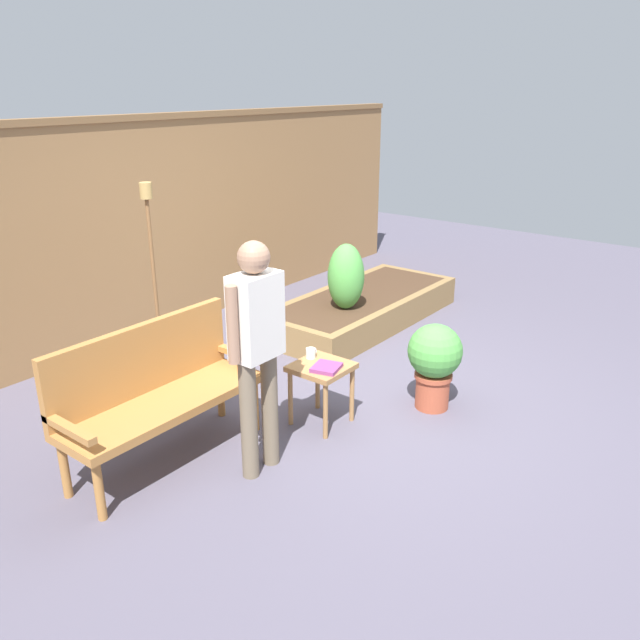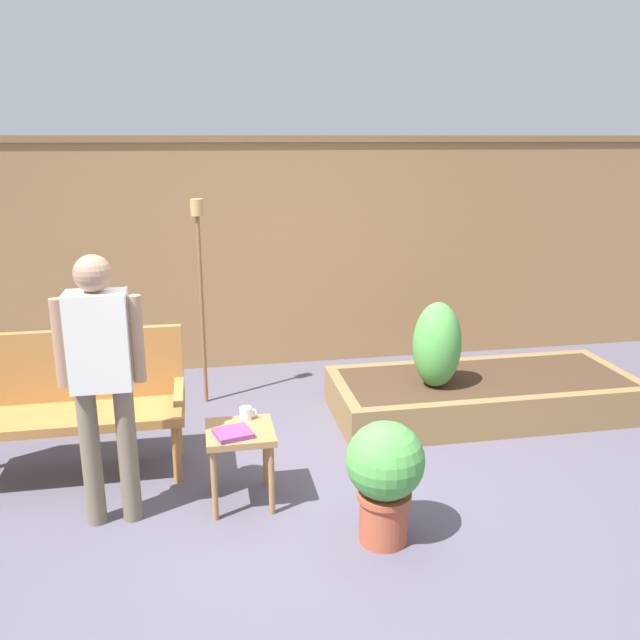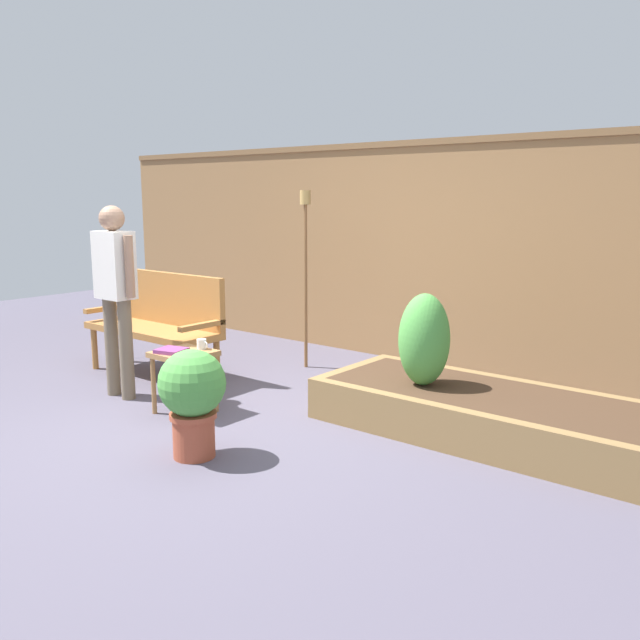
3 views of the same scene
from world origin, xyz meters
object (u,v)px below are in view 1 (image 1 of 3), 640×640
cup_on_table (311,353)px  tiki_torch (151,247)px  potted_boxwood (434,359)px  shrub_near_bench (346,277)px  garden_bench (154,385)px  person_by_bench (256,340)px  book_on_table (326,368)px  side_table (321,375)px

cup_on_table → tiki_torch: size_ratio=0.06×
potted_boxwood → tiki_torch: bearing=112.7°
potted_boxwood → shrub_near_bench: bearing=60.4°
garden_bench → person_by_bench: 0.82m
book_on_table → tiki_torch: 1.85m
garden_bench → tiki_torch: tiki_torch is taller
person_by_bench → tiki_torch: bearing=71.8°
potted_boxwood → garden_bench: bearing=147.4°
garden_bench → potted_boxwood: bearing=-32.6°
book_on_table → person_by_bench: size_ratio=0.13×
tiki_torch → person_by_bench: size_ratio=1.08×
cup_on_table → potted_boxwood: bearing=-44.9°
garden_bench → side_table: bearing=-29.7°
garden_bench → person_by_bench: person_by_bench is taller
garden_bench → shrub_near_bench: size_ratio=2.17×
side_table → cup_on_table: size_ratio=4.56×
garden_bench → tiki_torch: 1.49m
garden_bench → potted_boxwood: 2.12m
book_on_table → shrub_near_bench: (1.60, 0.97, 0.14)m
side_table → shrub_near_bench: size_ratio=0.72×
side_table → book_on_table: size_ratio=2.38×
shrub_near_bench → person_by_bench: person_by_bench is taller
side_table → shrub_near_bench: bearing=29.9°
shrub_near_bench → potted_boxwood: bearing=-119.6°
potted_boxwood → tiki_torch: 2.49m
garden_bench → shrub_near_bench: (2.60, 0.30, 0.09)m
book_on_table → cup_on_table: bearing=51.7°
side_table → cup_on_table: bearing=69.7°
shrub_near_bench → person_by_bench: bearing=-157.5°
cup_on_table → shrub_near_bench: 1.68m
book_on_table → tiki_torch: bearing=79.6°
shrub_near_bench → person_by_bench: 2.50m
cup_on_table → shrub_near_bench: shrub_near_bench is taller
garden_bench → person_by_bench: bearing=-64.8°
potted_boxwood → person_by_bench: (-1.47, 0.48, 0.52)m
potted_boxwood → tiki_torch: (-0.92, 2.19, 0.74)m
garden_bench → side_table: (1.05, -0.60, -0.15)m
garden_bench → side_table: garden_bench is taller
garden_bench → side_table: 1.21m
person_by_bench → book_on_table: bearing=-1.6°
cup_on_table → garden_bench: bearing=157.3°
book_on_table → person_by_bench: bearing=163.4°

